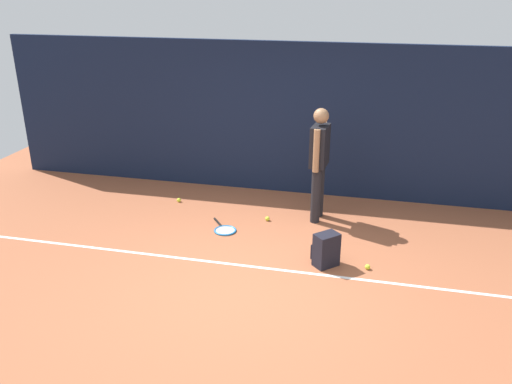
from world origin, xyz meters
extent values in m
plane|color=#9E5638|center=(0.00, 0.00, 0.00)|extent=(12.00, 12.00, 0.00)
cube|color=#141E38|center=(0.00, 3.00, 1.25)|extent=(10.00, 0.10, 2.49)
cube|color=white|center=(0.00, 0.34, 0.00)|extent=(9.00, 0.05, 0.00)
cylinder|color=black|center=(0.59, 2.09, 0.42)|extent=(0.14, 0.14, 0.85)
cylinder|color=black|center=(0.56, 1.86, 0.42)|extent=(0.14, 0.14, 0.85)
cube|color=black|center=(0.58, 1.97, 1.15)|extent=(0.26, 0.42, 0.60)
sphere|color=#9E704C|center=(0.58, 1.97, 1.59)|extent=(0.22, 0.22, 0.22)
cylinder|color=#9E704C|center=(0.60, 2.19, 1.14)|extent=(0.09, 0.09, 0.62)
cylinder|color=#9E704C|center=(0.55, 1.76, 1.14)|extent=(0.09, 0.09, 0.62)
cylinder|color=black|center=(-0.84, 1.47, 0.01)|extent=(0.21, 0.26, 0.03)
torus|color=#1E72BF|center=(-0.65, 1.23, 0.01)|extent=(0.45, 0.45, 0.02)
cylinder|color=#B2B2B2|center=(-0.65, 1.23, 0.01)|extent=(0.39, 0.39, 0.00)
cube|color=black|center=(0.86, 0.59, 0.22)|extent=(0.35, 0.35, 0.44)
cube|color=black|center=(0.77, 0.69, 0.14)|extent=(0.21, 0.21, 0.20)
sphere|color=#CCE033|center=(1.39, 0.61, 0.03)|extent=(0.07, 0.07, 0.07)
sphere|color=#CCE033|center=(-0.13, 1.72, 0.03)|extent=(0.07, 0.07, 0.07)
sphere|color=#CCE033|center=(-1.69, 2.10, 0.03)|extent=(0.07, 0.07, 0.07)
camera|label=1|loc=(1.34, -5.31, 3.37)|focal=36.91mm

